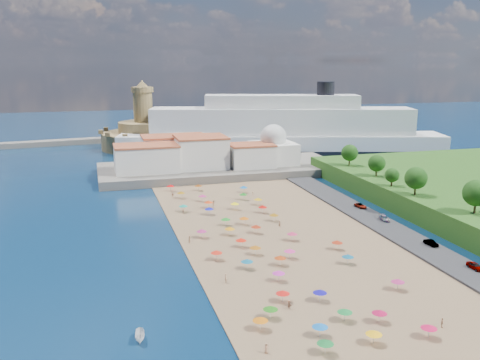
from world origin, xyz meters
name	(u,v)px	position (x,y,z in m)	size (l,w,h in m)	color
ground	(252,234)	(0.00, 0.00, 0.00)	(700.00, 700.00, 0.00)	#071938
terrace	(221,169)	(10.00, 73.00, 1.50)	(90.00, 36.00, 3.00)	#59544C
jetty	(152,157)	(-12.00, 108.00, 1.20)	(18.00, 70.00, 2.40)	#59544C
waterfront_buildings	(186,154)	(-3.05, 73.64, 7.88)	(57.00, 29.00, 11.00)	silver
domed_building	(273,148)	(30.00, 71.00, 8.97)	(16.00, 16.00, 15.00)	silver
fortress	(144,135)	(-12.00, 138.00, 6.68)	(40.00, 40.00, 32.40)	#9A7F4D
cruise_ship	(281,132)	(47.12, 108.93, 9.56)	(148.27, 60.48, 32.29)	black
beach_parasols	(262,242)	(-1.19, -11.72, 2.15)	(32.78, 115.04, 2.20)	gray
beachgoers	(236,234)	(-4.51, -1.64, 1.09)	(31.86, 93.56, 1.86)	tan
parked_cars	(402,228)	(36.00, -8.78, 1.33)	(2.48, 51.64, 1.34)	gray
hillside_trees	(439,186)	(48.22, -5.19, 10.37)	(12.52, 111.20, 8.10)	#382314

